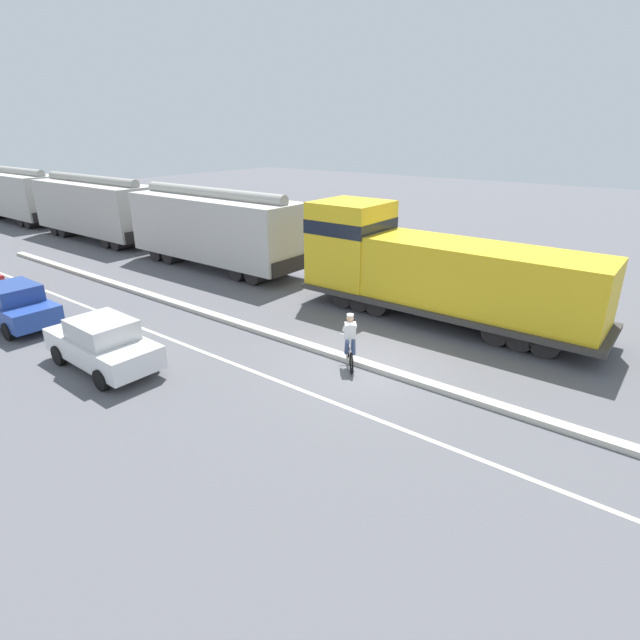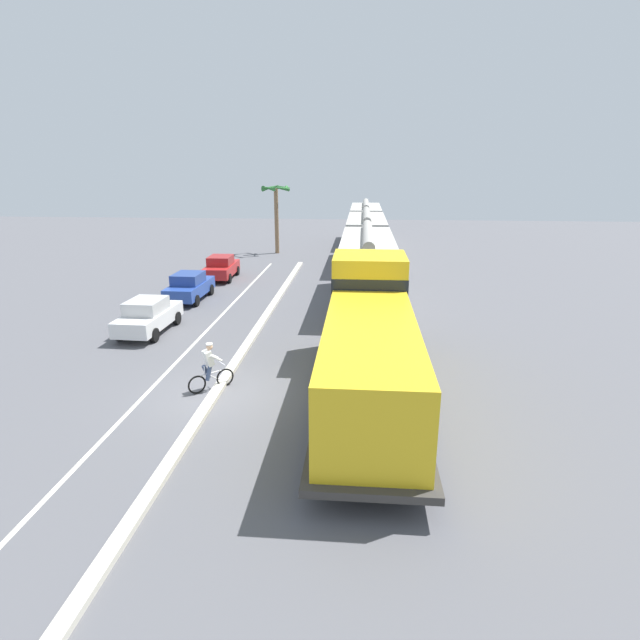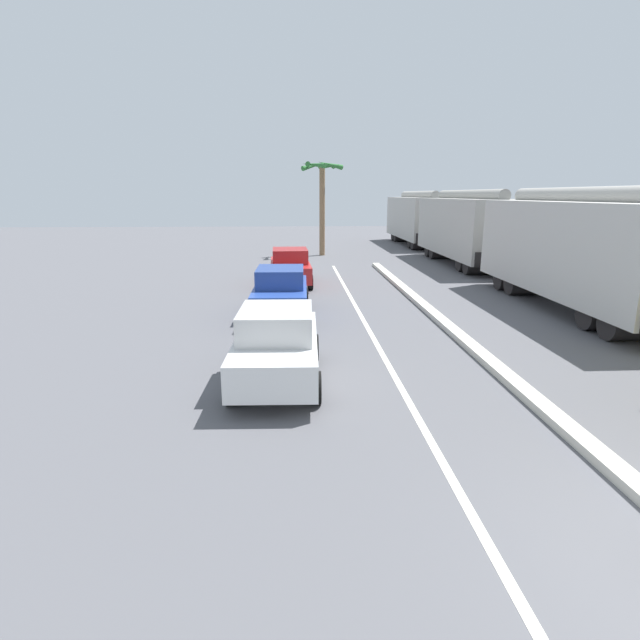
% 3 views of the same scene
% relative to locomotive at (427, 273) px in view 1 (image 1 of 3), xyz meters
% --- Properties ---
extents(ground_plane, '(120.00, 120.00, 0.00)m').
position_rel_locomotive_xyz_m(ground_plane, '(-5.18, -0.46, -1.80)').
color(ground_plane, '#56565B').
extents(median_curb, '(0.36, 36.00, 0.16)m').
position_rel_locomotive_xyz_m(median_curb, '(-5.18, 5.54, -1.72)').
color(median_curb, beige).
rests_on(median_curb, ground).
extents(lane_stripe, '(0.14, 36.00, 0.01)m').
position_rel_locomotive_xyz_m(lane_stripe, '(-7.58, 5.54, -1.79)').
color(lane_stripe, silver).
rests_on(lane_stripe, ground).
extents(locomotive, '(3.10, 11.61, 4.20)m').
position_rel_locomotive_xyz_m(locomotive, '(0.00, 0.00, 0.00)').
color(locomotive, gold).
rests_on(locomotive, ground).
extents(hopper_car_lead, '(2.90, 10.60, 4.18)m').
position_rel_locomotive_xyz_m(hopper_car_lead, '(0.00, 12.16, 0.28)').
color(hopper_car_lead, '#B8B5AD').
rests_on(hopper_car_lead, ground).
extents(hopper_car_middle, '(2.90, 10.60, 4.18)m').
position_rel_locomotive_xyz_m(hopper_car_middle, '(0.00, 23.76, 0.28)').
color(hopper_car_middle, '#AEABA4').
rests_on(hopper_car_middle, ground).
extents(hopper_car_trailing, '(2.90, 10.60, 4.18)m').
position_rel_locomotive_xyz_m(hopper_car_trailing, '(0.00, 35.36, 0.28)').
color(hopper_car_trailing, '#B4B1AA').
rests_on(hopper_car_trailing, ground).
extents(parked_car_white, '(1.93, 4.25, 1.62)m').
position_rel_locomotive_xyz_m(parked_car_white, '(-10.18, 5.82, -0.98)').
color(parked_car_white, silver).
rests_on(parked_car_white, ground).
extents(parked_car_blue, '(1.90, 4.23, 1.62)m').
position_rel_locomotive_xyz_m(parked_car_blue, '(-10.24, 11.79, -0.98)').
color(parked_car_blue, '#28479E').
rests_on(parked_car_blue, ground).
extents(cyclist, '(1.33, 1.17, 1.71)m').
position_rel_locomotive_xyz_m(cyclist, '(-5.44, -0.16, -0.98)').
color(cyclist, black).
rests_on(cyclist, ground).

